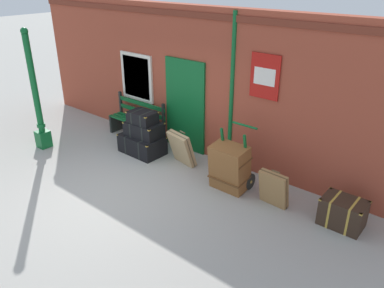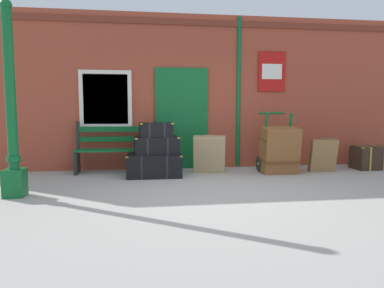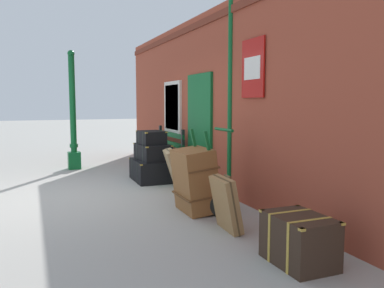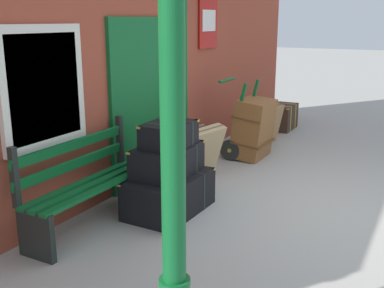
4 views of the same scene
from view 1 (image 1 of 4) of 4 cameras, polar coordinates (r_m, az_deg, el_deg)
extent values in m
plane|color=#A3A099|center=(7.41, -12.06, -7.26)|extent=(60.00, 60.00, 0.00)
cube|color=#9E422D|center=(8.45, 0.81, 9.24)|extent=(10.40, 0.30, 3.20)
cube|color=maroon|center=(8.06, 0.10, 18.77)|extent=(10.40, 0.03, 0.12)
cube|color=#0F5B28|center=(8.62, -1.05, 5.72)|extent=(1.10, 0.05, 2.10)
cube|color=#093718|center=(8.61, -1.10, 5.70)|extent=(0.06, 0.02, 2.10)
cube|color=silver|center=(9.53, -8.23, 9.86)|extent=(1.04, 0.06, 1.16)
cube|color=silver|center=(9.52, -8.31, 9.84)|extent=(0.88, 0.02, 1.00)
cylinder|color=#0F5B28|center=(7.76, 5.97, 7.68)|extent=(0.09, 0.09, 3.14)
cube|color=#B7140F|center=(7.26, 10.83, 9.87)|extent=(0.60, 0.02, 0.84)
cube|color=white|center=(7.25, 10.78, 9.85)|extent=(0.44, 0.01, 0.32)
cube|color=#0F5B28|center=(9.66, -21.31, 0.71)|extent=(0.28, 0.28, 0.40)
cylinder|color=#0F5B28|center=(9.24, -22.56, 8.14)|extent=(0.14, 0.14, 2.22)
cylinder|color=#0F5B28|center=(9.54, -21.63, 2.63)|extent=(0.19, 0.19, 0.08)
sphere|color=#0F5B28|center=(9.02, -23.80, 15.18)|extent=(0.16, 0.16, 0.16)
cube|color=#0F5B28|center=(9.39, -9.03, 3.15)|extent=(1.60, 0.09, 0.04)
cube|color=#0F5B28|center=(9.48, -8.40, 3.40)|extent=(1.60, 0.09, 0.04)
cube|color=#0F5B28|center=(9.56, -7.78, 3.64)|extent=(1.60, 0.09, 0.04)
cube|color=#0F5B28|center=(9.53, -7.59, 4.86)|extent=(1.60, 0.05, 0.10)
cube|color=#0F5B28|center=(9.47, -7.66, 6.00)|extent=(1.60, 0.05, 0.10)
cube|color=black|center=(10.10, -11.25, 3.18)|extent=(0.06, 0.40, 0.45)
cube|color=black|center=(10.05, -10.62, 6.19)|extent=(0.06, 0.06, 0.56)
cube|color=black|center=(9.05, -5.05, 0.98)|extent=(0.06, 0.40, 0.45)
cube|color=black|center=(8.99, -4.28, 4.32)|extent=(0.06, 0.06, 0.56)
cube|color=black|center=(8.78, -7.44, -0.02)|extent=(1.01, 0.66, 0.42)
cube|color=black|center=(8.94, -8.41, 0.37)|extent=(0.05, 0.65, 0.43)
cube|color=black|center=(8.63, -6.43, -0.43)|extent=(0.05, 0.65, 0.43)
cube|color=#B79338|center=(8.87, -11.03, 1.37)|extent=(0.05, 0.05, 0.02)
cube|color=#B79338|center=(8.19, -6.78, -0.35)|extent=(0.05, 0.05, 0.02)
cube|color=#B79338|center=(9.22, -8.16, 2.51)|extent=(0.05, 0.05, 0.02)
cube|color=#B79338|center=(8.57, -3.86, 0.95)|extent=(0.05, 0.05, 0.02)
cube|color=silver|center=(8.57, -8.76, -0.75)|extent=(0.36, 0.01, 0.10)
cube|color=black|center=(8.63, -7.17, 2.22)|extent=(0.83, 0.59, 0.32)
cube|color=black|center=(8.75, -8.04, 2.48)|extent=(0.07, 0.55, 0.33)
cube|color=black|center=(8.52, -6.28, 1.95)|extent=(0.07, 0.55, 0.33)
cube|color=#B79338|center=(8.66, -10.20, 3.16)|extent=(0.05, 0.05, 0.02)
cube|color=#B79338|center=(8.17, -6.45, 2.03)|extent=(0.05, 0.05, 0.02)
cube|color=#B79338|center=(8.99, -7.93, 4.13)|extent=(0.05, 0.05, 0.02)
cube|color=#B79338|center=(8.51, -4.20, 3.10)|extent=(0.05, 0.05, 0.02)
cube|color=black|center=(8.51, -7.41, 3.98)|extent=(0.63, 0.48, 0.26)
cube|color=black|center=(8.60, -8.07, 4.16)|extent=(0.06, 0.45, 0.27)
cube|color=black|center=(8.43, -6.74, 3.79)|extent=(0.06, 0.45, 0.27)
cube|color=#B79338|center=(8.53, -9.76, 4.70)|extent=(0.05, 0.05, 0.02)
cube|color=#B79338|center=(8.16, -6.97, 3.94)|extent=(0.05, 0.05, 0.02)
cube|color=#B79338|center=(8.79, -7.91, 5.45)|extent=(0.05, 0.05, 0.02)
cube|color=#B79338|center=(8.43, -5.13, 4.74)|extent=(0.05, 0.05, 0.02)
cube|color=black|center=(7.43, 5.42, -6.56)|extent=(0.56, 0.28, 0.03)
cube|color=#0F5B28|center=(7.42, 4.88, -1.52)|extent=(0.04, 0.31, 1.18)
cube|color=#0F5B28|center=(7.18, 8.15, -2.63)|extent=(0.04, 0.31, 1.18)
cylinder|color=#0F5B28|center=(7.27, 7.89, 2.77)|extent=(0.54, 0.04, 0.04)
cylinder|color=black|center=(7.70, 4.60, -4.08)|extent=(0.04, 0.32, 0.32)
cylinder|color=#B79338|center=(7.70, 4.60, -4.08)|extent=(0.07, 0.06, 0.06)
cylinder|color=black|center=(7.40, 8.66, -5.57)|extent=(0.04, 0.32, 0.32)
cylinder|color=#B79338|center=(7.40, 8.66, -5.57)|extent=(0.07, 0.06, 0.06)
cube|color=brown|center=(7.22, 5.65, -3.47)|extent=(0.68, 0.53, 0.92)
cube|color=brown|center=(7.32, 5.58, -4.83)|extent=(0.70, 0.46, 0.07)
cube|color=brown|center=(7.13, 5.71, -2.08)|extent=(0.70, 0.46, 0.07)
cube|color=tan|center=(8.13, -1.57, -0.68)|extent=(0.66, 0.47, 0.75)
cylinder|color=brown|center=(8.00, -1.45, 1.79)|extent=(0.16, 0.06, 0.03)
cube|color=brown|center=(8.13, -1.57, -0.68)|extent=(0.65, 0.36, 0.72)
cube|color=olive|center=(6.91, 12.10, -6.58)|extent=(0.53, 0.29, 0.67)
cylinder|color=brown|center=(6.76, 12.43, -4.05)|extent=(0.16, 0.04, 0.03)
cube|color=brown|center=(6.91, 12.10, -6.58)|extent=(0.54, 0.18, 0.66)
cube|color=#332319|center=(6.79, 21.60, -9.52)|extent=(0.68, 0.48, 0.48)
cube|color=#B79338|center=(6.82, 20.39, -9.12)|extent=(0.04, 0.49, 0.49)
cube|color=#B79338|center=(6.76, 22.83, -9.91)|extent=(0.04, 0.49, 0.49)
cube|color=#B79338|center=(6.56, 18.64, -7.89)|extent=(0.05, 0.05, 0.02)
cube|color=#B79338|center=(6.42, 23.95, -9.61)|extent=(0.05, 0.05, 0.02)
cube|color=#B79338|center=(6.92, 20.03, -6.29)|extent=(0.05, 0.05, 0.02)
cube|color=#B79338|center=(6.79, 25.06, -7.86)|extent=(0.05, 0.05, 0.02)
camera|label=2|loc=(6.76, -55.22, -9.55)|focal=33.11mm
camera|label=3|loc=(4.28, 55.83, -20.45)|focal=37.14mm
camera|label=4|loc=(10.61, -34.85, 10.75)|focal=43.93mm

